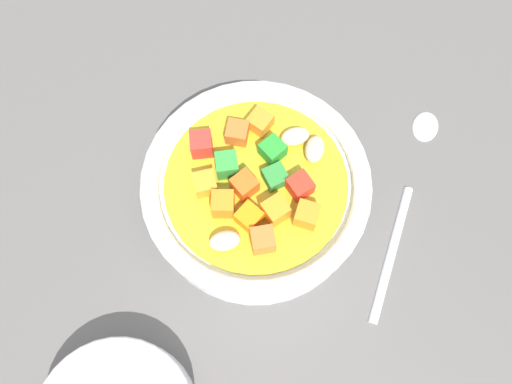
{
  "coord_description": "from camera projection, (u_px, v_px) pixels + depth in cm",
  "views": [
    {
      "loc": [
        -7.7,
        -13.69,
        46.18
      ],
      "look_at": [
        0.0,
        0.0,
        2.73
      ],
      "focal_mm": 37.15,
      "sensor_mm": 36.0,
      "label": 1
    }
  ],
  "objects": [
    {
      "name": "soup_bowl_main",
      "position": [
        256.0,
        190.0,
        0.46
      ],
      "size": [
        19.37,
        19.37,
        7.07
      ],
      "color": "white",
      "rests_on": "ground_plane"
    },
    {
      "name": "spoon",
      "position": [
        409.0,
        189.0,
        0.49
      ],
      "size": [
        17.2,
        15.42,
        0.98
      ],
      "rotation": [
        0.0,
        0.0,
        7.01
      ],
      "color": "silver",
      "rests_on": "ground_plane"
    },
    {
      "name": "ground_plane",
      "position": [
        256.0,
        205.0,
        0.5
      ],
      "size": [
        140.0,
        140.0,
        2.0
      ],
      "primitive_type": "cube",
      "color": "#565451"
    }
  ]
}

